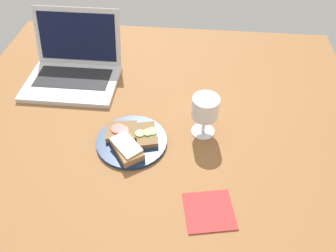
{
  "coord_description": "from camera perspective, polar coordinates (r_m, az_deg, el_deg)",
  "views": [
    {
      "loc": [
        11.03,
        -69.48,
        80.08
      ],
      "look_at": [
        4.25,
        0.9,
        8.0
      ],
      "focal_mm": 35.0,
      "sensor_mm": 36.0,
      "label": 1
    }
  ],
  "objects": [
    {
      "name": "sandwich_with_tomato",
      "position": [
        1.05,
        -8.07,
        -0.77
      ],
      "size": [
        10.67,
        9.06,
        2.41
      ],
      "color": "brown",
      "rests_on": "plate"
    },
    {
      "name": "plate",
      "position": [
        1.03,
        -6.29,
        -2.64
      ],
      "size": [
        22.07,
        22.07,
        1.15
      ],
      "primitive_type": "cylinder",
      "color": "navy",
      "rests_on": "wooden_table"
    },
    {
      "name": "sandwich_with_cucumber",
      "position": [
        1.03,
        -3.82,
        -1.53
      ],
      "size": [
        8.66,
        11.21,
        2.27
      ],
      "color": "brown",
      "rests_on": "plate"
    },
    {
      "name": "laptop",
      "position": [
        1.3,
        -16.11,
        9.58
      ],
      "size": [
        33.7,
        30.16,
        22.19
      ],
      "color": "silver",
      "rests_on": "wooden_table"
    },
    {
      "name": "sandwich_with_cheese",
      "position": [
        0.99,
        -7.23,
        -3.78
      ],
      "size": [
        11.98,
        13.24,
        3.18
      ],
      "color": "#937047",
      "rests_on": "plate"
    },
    {
      "name": "napkin",
      "position": [
        0.89,
        7.19,
        -14.47
      ],
      "size": [
        14.84,
        14.2,
        0.4
      ],
      "primitive_type": "cube",
      "rotation": [
        0.0,
        0.0,
        0.2
      ],
      "color": "#B23333",
      "rests_on": "wooden_table"
    },
    {
      "name": "wine_glass",
      "position": [
        1.0,
        6.5,
        2.86
      ],
      "size": [
        8.28,
        8.28,
        14.09
      ],
      "color": "white",
      "rests_on": "wooden_table"
    },
    {
      "name": "wooden_table",
      "position": [
        1.05,
        -2.35,
        -2.66
      ],
      "size": [
        140.0,
        140.0,
        3.0
      ],
      "primitive_type": "cube",
      "color": "brown",
      "rests_on": "ground"
    }
  ]
}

